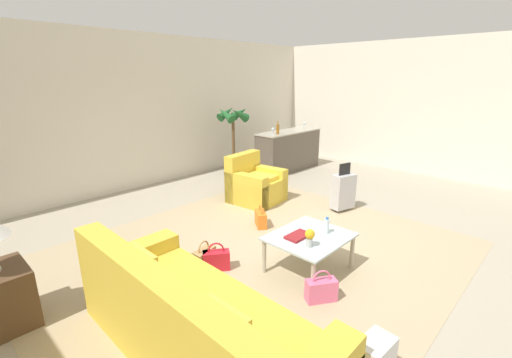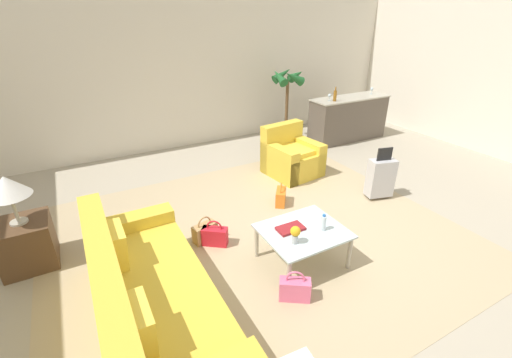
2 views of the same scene
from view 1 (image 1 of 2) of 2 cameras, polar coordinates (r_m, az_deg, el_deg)
ground_plane at (r=4.89m, az=6.56°, el=-10.85°), size 12.00×12.00×0.00m
wall_back at (r=7.54m, az=-18.80°, el=10.46°), size 10.24×0.12×3.10m
wall_right at (r=8.96m, az=27.28°, el=10.38°), size 0.12×8.00×3.10m
area_rug at (r=4.60m, az=-0.13°, el=-12.58°), size 5.20×4.40×0.01m
couch at (r=3.06m, az=-11.00°, el=-23.14°), size 0.95×2.43×0.92m
armchair at (r=6.41m, az=-0.37°, el=-1.05°), size 0.94×0.95×0.88m
coffee_table at (r=4.17m, az=8.89°, el=-10.02°), size 0.93×0.79×0.45m
water_bottle at (r=4.21m, az=11.69°, el=-7.64°), size 0.06×0.06×0.20m
coffee_table_book at (r=4.09m, az=7.03°, el=-9.38°), size 0.31×0.19×0.03m
flower_vase at (r=3.85m, az=8.96°, el=-9.40°), size 0.11×0.11×0.21m
bar_console at (r=8.57m, az=5.43°, el=4.84°), size 1.88×0.61×0.98m
wine_glass_leftmost at (r=7.95m, az=2.86°, el=8.24°), size 0.08×0.08×0.15m
wine_glass_left_of_centre at (r=8.99m, az=8.03°, el=9.08°), size 0.08×0.08×0.15m
wine_bottle_amber at (r=7.96m, az=3.65°, el=8.31°), size 0.07×0.07×0.30m
suitcase_silver at (r=6.11m, az=14.31°, el=-1.94°), size 0.44×0.32×0.85m
handbag_red at (r=4.27m, az=-6.62°, el=-13.23°), size 0.34×0.30×0.36m
handbag_pink at (r=3.80m, az=10.81°, el=-17.65°), size 0.34×0.29×0.36m
handbag_tan at (r=4.33m, az=-8.67°, el=-12.89°), size 0.34×0.21×0.36m
handbag_orange at (r=5.37m, az=0.78°, el=-6.60°), size 0.30×0.34×0.36m
potted_palm at (r=7.97m, az=-3.79°, el=6.41°), size 0.64×0.64×1.65m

